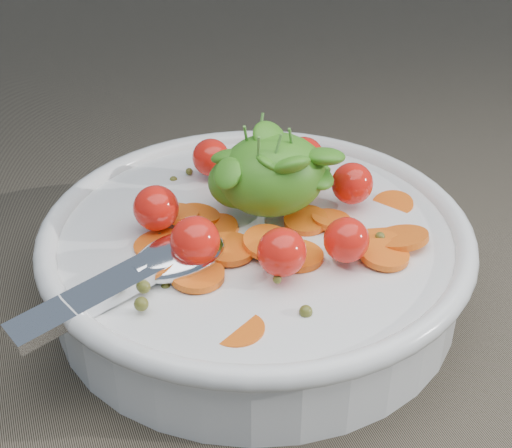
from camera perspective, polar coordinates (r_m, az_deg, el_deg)
name	(u,v)px	position (r m, az deg, el deg)	size (l,w,h in m)	color
ground	(253,313)	(0.49, -0.20, -7.12)	(6.00, 6.00, 0.00)	brown
bowl	(256,252)	(0.48, 0.01, -2.28)	(0.31, 0.29, 0.12)	silver
napkin	(216,185)	(0.62, -3.20, 3.12)	(0.16, 0.14, 0.01)	white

